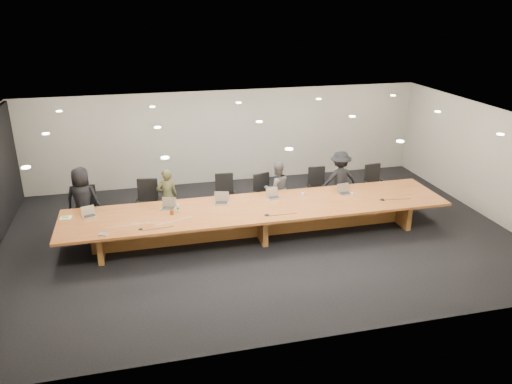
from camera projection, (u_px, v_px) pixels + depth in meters
The scene contains 28 objects.
ground at pixel (259, 235), 11.93m from camera, with size 12.00×12.00×0.00m, color black.
back_wall at pixel (227, 137), 15.05m from camera, with size 12.00×0.02×2.80m, color beige.
conference_table at pixel (259, 215), 11.74m from camera, with size 9.00×1.80×0.75m.
chair_far_left at pixel (86, 209), 12.01m from camera, with size 0.57×0.57×1.11m, color black, non-canonical shape.
chair_left at pixel (147, 204), 12.21m from camera, with size 0.61×0.61×1.19m, color black, non-canonical shape.
chair_mid_left at pixel (225, 196), 12.82m from camera, with size 0.57×0.57×1.11m, color black, non-canonical shape.
chair_mid_right at pixel (265, 195), 12.91m from camera, with size 0.56×0.56×1.09m, color black, non-canonical shape.
chair_right at pixel (318, 188), 13.38m from camera, with size 0.56×0.56×1.10m, color black, non-canonical shape.
chair_far_right at pixel (376, 185), 13.57m from camera, with size 0.57×0.57×1.11m, color black, non-canonical shape.
person_a at pixel (83, 200), 11.89m from camera, with size 0.79×0.51×1.62m, color black.
person_b at pixel (167, 196), 12.35m from camera, with size 0.52×0.34×1.43m, color #3C3B20.
person_c at pixel (277, 188), 12.89m from camera, with size 0.69×0.54×1.42m, color #4D4D4F.
person_d at pixel (340, 180), 13.30m from camera, with size 1.01×0.58×1.56m, color black.
laptop_a at pixel (89, 212), 11.08m from camera, with size 0.29×0.21×0.23m, color #C1B393, non-canonical shape.
laptop_b at pixel (168, 204), 11.47m from camera, with size 0.33×0.24×0.26m, color tan, non-canonical shape.
laptop_c at pixel (221, 198), 11.78m from camera, with size 0.34×0.25×0.27m, color tan, non-canonical shape.
laptop_d at pixel (274, 193), 12.10m from camera, with size 0.31×0.23×0.25m, color #BEAC91, non-canonical shape.
laptop_e at pixel (345, 189), 12.37m from camera, with size 0.32×0.23×0.25m, color tan, non-canonical shape.
water_bottle at pixel (178, 208), 11.32m from camera, with size 0.06×0.06×0.20m, color #B3C4BE.
amber_mug at pixel (172, 212), 11.20m from camera, with size 0.09×0.09×0.11m, color brown.
paper_cup_near at pixel (303, 194), 12.27m from camera, with size 0.07×0.07×0.08m, color white.
paper_cup_far at pixel (352, 194), 12.27m from camera, with size 0.07×0.07×0.08m, color silver.
notepad at pixel (66, 218), 11.04m from camera, with size 0.24×0.19×0.01m, color silver.
lime_gadget at pixel (65, 217), 11.05m from camera, with size 0.14×0.08×0.02m, color #59D137.
av_box at pixel (103, 234), 10.25m from camera, with size 0.17×0.13×0.03m, color #B1B1B6.
mic_left at pixel (141, 229), 10.50m from camera, with size 0.11×0.11×0.03m, color black.
mic_center at pixel (267, 215), 11.17m from camera, with size 0.12×0.12×0.03m, color black.
mic_right at pixel (382, 199), 12.03m from camera, with size 0.13×0.13×0.03m, color black.
Camera 1 is at (-2.62, -10.42, 5.28)m, focal length 35.00 mm.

